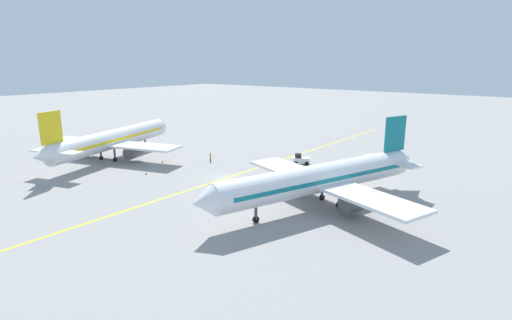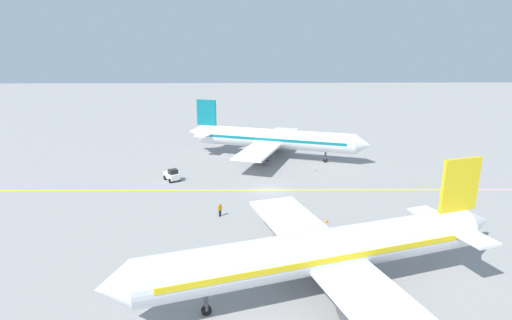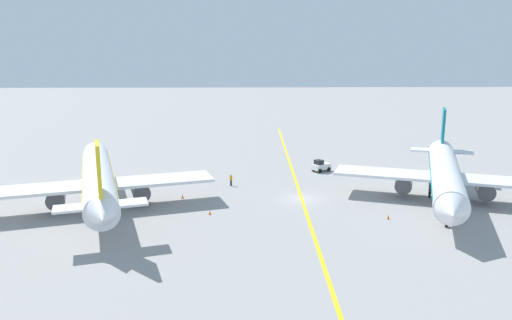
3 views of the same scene
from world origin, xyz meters
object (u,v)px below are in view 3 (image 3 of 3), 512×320
at_px(airplane_adjacent_stand, 98,179).
at_px(traffic_cone_mid_apron, 210,212).
at_px(airplane_at_gate, 445,174).
at_px(traffic_cone_by_wingtip, 182,196).
at_px(traffic_cone_near_nose, 388,217).
at_px(baggage_tug_white, 321,166).
at_px(ground_crew_worker, 231,180).

height_order(airplane_adjacent_stand, traffic_cone_mid_apron, airplane_adjacent_stand).
bearing_deg(airplane_adjacent_stand, traffic_cone_mid_apron, 167.24).
distance_m(airplane_at_gate, traffic_cone_mid_apron, 30.44).
height_order(airplane_adjacent_stand, traffic_cone_by_wingtip, airplane_adjacent_stand).
bearing_deg(traffic_cone_near_nose, baggage_tug_white, -79.64).
distance_m(ground_crew_worker, traffic_cone_by_wingtip, 8.78).
bearing_deg(traffic_cone_mid_apron, baggage_tug_white, -127.91).
bearing_deg(traffic_cone_mid_apron, airplane_adjacent_stand, -12.76).
distance_m(baggage_tug_white, ground_crew_worker, 16.63).
height_order(airplane_adjacent_stand, traffic_cone_near_nose, airplane_adjacent_stand).
bearing_deg(baggage_tug_white, airplane_adjacent_stand, 30.76).
distance_m(airplane_adjacent_stand, ground_crew_worker, 19.04).
bearing_deg(airplane_adjacent_stand, airplane_at_gate, -178.22).
relative_size(traffic_cone_mid_apron, traffic_cone_by_wingtip, 1.00).
distance_m(traffic_cone_near_nose, traffic_cone_mid_apron, 20.98).
xyz_separation_m(airplane_adjacent_stand, traffic_cone_mid_apron, (-13.90, 3.15, -3.43)).
xyz_separation_m(traffic_cone_mid_apron, traffic_cone_by_wingtip, (4.05, -6.77, 0.00)).
distance_m(airplane_at_gate, traffic_cone_near_nose, 11.76).
relative_size(airplane_adjacent_stand, traffic_cone_mid_apron, 63.26).
relative_size(airplane_at_gate, traffic_cone_near_nose, 62.66).
bearing_deg(ground_crew_worker, baggage_tug_white, -149.55).
bearing_deg(traffic_cone_by_wingtip, baggage_tug_white, -144.87).
relative_size(ground_crew_worker, traffic_cone_mid_apron, 3.05).
bearing_deg(traffic_cone_by_wingtip, ground_crew_worker, -135.97).
bearing_deg(traffic_cone_mid_apron, ground_crew_worker, -99.89).
distance_m(baggage_tug_white, traffic_cone_mid_apron, 26.98).
relative_size(airplane_at_gate, traffic_cone_mid_apron, 62.66).
bearing_deg(traffic_cone_mid_apron, airplane_at_gate, -171.43).
bearing_deg(airplane_at_gate, ground_crew_worker, -16.79).
bearing_deg(traffic_cone_mid_apron, traffic_cone_near_nose, 174.03).
bearing_deg(traffic_cone_near_nose, airplane_at_gate, -143.51).
xyz_separation_m(airplane_adjacent_stand, traffic_cone_near_nose, (-34.76, 5.33, -3.43)).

